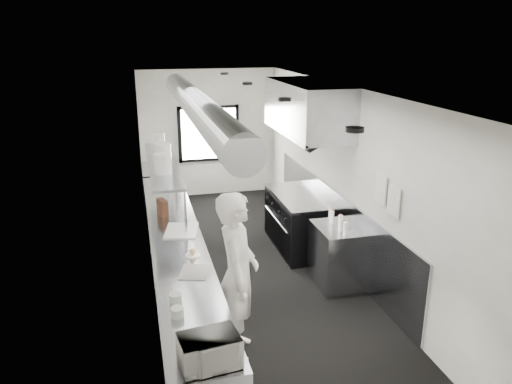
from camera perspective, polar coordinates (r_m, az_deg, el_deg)
floor at (r=7.83m, az=-0.66°, el=-9.05°), size 3.00×8.00×0.01m
ceiling at (r=7.01m, az=-0.74°, el=11.79°), size 3.00×8.00×0.01m
wall_back at (r=11.12m, az=-5.45°, el=6.69°), size 3.00×0.02×2.80m
wall_front at (r=3.86m, az=13.61°, el=-16.45°), size 3.00×0.02×2.80m
wall_left at (r=7.12m, az=-12.52°, el=-0.08°), size 0.02×8.00×2.80m
wall_right at (r=7.76m, az=10.15°, el=1.56°), size 0.02×8.00×2.80m
wall_cladding at (r=8.29m, az=8.87°, el=-3.52°), size 0.03×5.50×1.10m
hvac_duct at (r=7.31m, az=-6.89°, el=9.94°), size 0.40×6.40×0.40m
service_window at (r=11.08m, az=-5.42°, el=6.66°), size 1.36×0.05×1.25m
exhaust_hood at (r=8.04m, az=5.85°, el=9.54°), size 0.81×2.20×0.88m
prep_counter at (r=7.03m, az=-8.98°, el=-8.49°), size 0.70×6.00×0.90m
pass_shelf at (r=8.06m, az=-10.63°, el=3.13°), size 0.45×3.00×0.68m
range at (r=8.52m, az=5.07°, el=-3.36°), size 0.88×1.60×0.94m
bottle_station at (r=7.36m, az=9.42°, el=-7.24°), size 0.65×0.80×0.90m
far_work_table at (r=10.47m, az=-10.86°, el=0.37°), size 0.70×1.20×0.90m
notice_sheet_a at (r=6.66m, az=14.13°, el=0.35°), size 0.02×0.28×0.38m
notice_sheet_b at (r=6.39m, az=15.53°, el=-1.00°), size 0.02×0.28×0.38m
line_cook at (r=5.58m, az=-2.14°, el=-9.57°), size 0.62×0.80×1.95m
microwave at (r=4.33m, az=-5.41°, el=-17.67°), size 0.50×0.41×0.27m
deli_tub_a at (r=5.03m, az=-9.01°, el=-13.46°), size 0.15×0.15×0.09m
deli_tub_b at (r=5.27m, az=-9.22°, el=-11.92°), size 0.16×0.16×0.09m
newspaper at (r=5.85m, az=-7.09°, el=-9.09°), size 0.41×0.46×0.01m
small_plate at (r=6.26m, az=-7.28°, el=-7.20°), size 0.21×0.21×0.02m
pastry at (r=6.24m, az=-7.30°, el=-6.79°), size 0.08×0.08×0.08m
cutting_board at (r=7.02m, az=-8.55°, el=-4.38°), size 0.55×0.66×0.02m
knife_block at (r=7.61m, az=-10.69°, el=-1.76°), size 0.17×0.25×0.25m
plate_stack_a at (r=7.38m, az=-10.66°, el=3.24°), size 0.29×0.29×0.30m
plate_stack_b at (r=7.81m, az=-10.68°, el=4.22°), size 0.31×0.31×0.34m
plate_stack_c at (r=8.07m, az=-11.02°, el=4.54°), size 0.27×0.27×0.32m
plate_stack_d at (r=8.62m, az=-11.17°, el=5.49°), size 0.23×0.23×0.35m
squeeze_bottle_a at (r=6.89m, az=10.23°, el=-4.15°), size 0.08×0.08×0.19m
squeeze_bottle_b at (r=7.02m, az=9.67°, el=-3.74°), size 0.08×0.08×0.18m
squeeze_bottle_c at (r=7.12m, az=9.65°, el=-3.38°), size 0.06×0.06×0.19m
squeeze_bottle_d at (r=7.28m, az=8.70°, el=-2.86°), size 0.07×0.07×0.19m
squeeze_bottle_e at (r=7.43m, az=8.54°, el=-2.49°), size 0.07×0.07×0.17m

